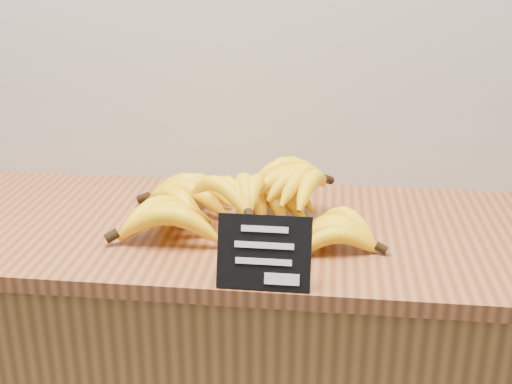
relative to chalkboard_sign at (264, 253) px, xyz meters
The scene contains 3 objects.
counter_top 0.26m from the chalkboard_sign, 98.39° to the left, with size 1.57×0.54×0.03m, color #98572F.
chalkboard_sign is the anchor object (origin of this frame).
banana_pile 0.26m from the chalkboard_sign, 106.61° to the left, with size 0.52×0.40×0.12m.
Camera 1 is at (-0.05, 1.57, 1.46)m, focal length 45.00 mm.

